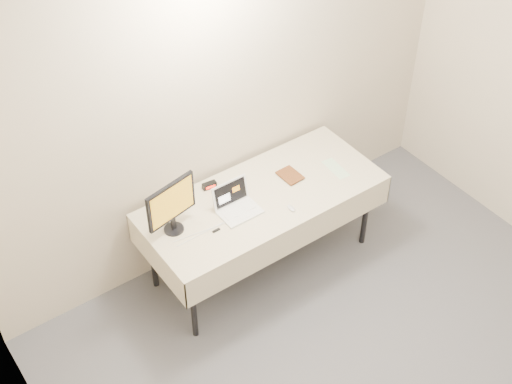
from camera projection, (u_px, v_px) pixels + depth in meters
back_wall at (227, 99)px, 5.18m from camera, size 4.00×0.10×2.70m
table at (263, 201)px, 5.36m from camera, size 1.86×0.81×0.74m
laptop at (236, 204)px, 5.17m from camera, size 0.30×0.25×0.21m
monitor at (171, 204)px, 4.88m from camera, size 0.41×0.17×0.42m
book at (283, 171)px, 5.38m from camera, size 0.14×0.02×0.19m
alarm_clock at (209, 185)px, 5.36m from camera, size 0.11×0.06×0.04m
clicker at (291, 208)px, 5.19m from camera, size 0.04×0.08×0.02m
paper_form at (336, 168)px, 5.55m from camera, size 0.12×0.26×0.00m
usb_dongle at (216, 230)px, 5.03m from camera, size 0.06×0.02×0.01m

